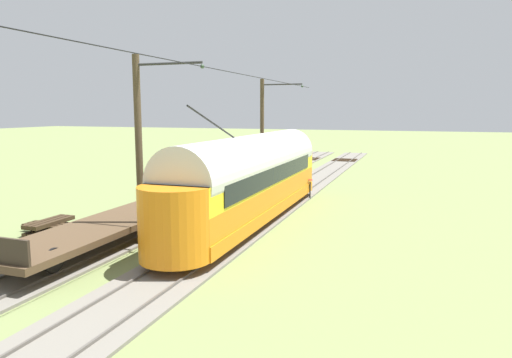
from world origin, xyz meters
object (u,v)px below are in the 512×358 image
Objects in this scene: flatcar_adjacent at (114,222)px; switch_stand at (310,188)px; vintage_streetcar at (252,177)px; spare_tie_stack at (49,226)px; catenary_pole_foreground at (263,132)px; catenary_pole_mid_near at (141,148)px.

switch_stand is at bearing -114.68° from flatcar_adjacent.
vintage_streetcar is at bearing -128.31° from flatcar_adjacent.
flatcar_adjacent is (4.20, 5.32, -1.40)m from vintage_streetcar.
flatcar_adjacent is 13.33m from switch_stand.
catenary_pole_foreground is at bearing -109.72° from spare_tie_stack.
catenary_pole_mid_near reaches higher than switch_stand.
catenary_pole_foreground is (-1.44, -15.24, 3.14)m from flatcar_adjacent.
vintage_streetcar is 10.44m from catenary_pole_foreground.
vintage_streetcar is at bearing -117.40° from catenary_pole_mid_near.
catenary_pole_foreground is 16.14m from spare_tie_stack.
vintage_streetcar is 6.25m from catenary_pole_mid_near.
catenary_pole_mid_near is at bearing 90.00° from catenary_pole_foreground.
flatcar_adjacent is at bearing 51.69° from vintage_streetcar.
switch_stand is (-5.56, -12.11, -0.16)m from flatcar_adjacent.
vintage_streetcar is 2.32× the size of catenary_pole_foreground.
vintage_streetcar reaches higher than flatcar_adjacent.
flatcar_adjacent is 3.45m from catenary_pole_mid_near.
vintage_streetcar is 7.37× the size of spare_tie_stack.
spare_tie_stack is at bearing -6.76° from flatcar_adjacent.
vintage_streetcar is 1.43× the size of flatcar_adjacent.
catenary_pole_mid_near reaches higher than flatcar_adjacent.
vintage_streetcar reaches higher than spare_tie_stack.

